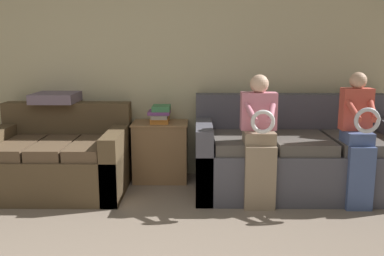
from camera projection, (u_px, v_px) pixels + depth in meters
name	position (u px, v px, depth m)	size (l,w,h in m)	color
wall_back	(148.00, 62.00, 4.72)	(7.69, 0.06, 2.55)	beige
couch_main	(296.00, 157.00, 4.32)	(2.03, 1.00, 0.94)	#4C4C56
couch_side	(60.00, 161.00, 4.32)	(1.35, 0.98, 0.85)	brown
child_left_seated	(259.00, 135.00, 3.85)	(0.33, 0.37, 1.19)	gray
child_right_seated	(358.00, 134.00, 3.83)	(0.27, 0.36, 1.22)	#475B8E
side_shelf	(161.00, 151.00, 4.64)	(0.59, 0.43, 0.64)	olive
book_stack	(160.00, 114.00, 4.55)	(0.23, 0.32, 0.18)	orange
throw_pillow	(56.00, 98.00, 4.55)	(0.45, 0.45, 0.10)	slate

